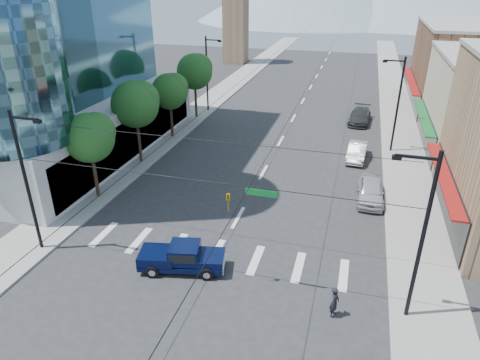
{
  "coord_description": "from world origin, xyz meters",
  "views": [
    {
      "loc": [
        7.22,
        -19.06,
        15.6
      ],
      "look_at": [
        0.15,
        5.96,
        3.0
      ],
      "focal_mm": 32.0,
      "sensor_mm": 36.0,
      "label": 1
    }
  ],
  "objects_px": {
    "pedestrian": "(335,302)",
    "parked_car_near": "(371,191)",
    "parked_car_far": "(360,116)",
    "pickup_truck": "(182,257)",
    "parked_car_mid": "(357,152)"
  },
  "relations": [
    {
      "from": "pedestrian",
      "to": "parked_car_near",
      "type": "distance_m",
      "value": 13.23
    },
    {
      "from": "parked_car_near",
      "to": "parked_car_far",
      "type": "height_order",
      "value": "parked_car_near"
    },
    {
      "from": "pedestrian",
      "to": "parked_car_near",
      "type": "xyz_separation_m",
      "value": [
        1.66,
        13.13,
        -0.04
      ]
    },
    {
      "from": "parked_car_near",
      "to": "parked_car_far",
      "type": "bearing_deg",
      "value": 93.21
    },
    {
      "from": "parked_car_far",
      "to": "parked_car_near",
      "type": "bearing_deg",
      "value": -81.51
    },
    {
      "from": "pedestrian",
      "to": "parked_car_far",
      "type": "bearing_deg",
      "value": 11.74
    },
    {
      "from": "parked_car_mid",
      "to": "parked_car_far",
      "type": "xyz_separation_m",
      "value": [
        -0.07,
        11.2,
        0.05
      ]
    },
    {
      "from": "pickup_truck",
      "to": "parked_car_near",
      "type": "bearing_deg",
      "value": 36.4
    },
    {
      "from": "parked_car_far",
      "to": "pickup_truck",
      "type": "bearing_deg",
      "value": -101.93
    },
    {
      "from": "parked_car_mid",
      "to": "parked_car_far",
      "type": "relative_size",
      "value": 0.83
    },
    {
      "from": "pedestrian",
      "to": "parked_car_near",
      "type": "height_order",
      "value": "pedestrian"
    },
    {
      "from": "pedestrian",
      "to": "parked_car_mid",
      "type": "distance_m",
      "value": 21.1
    },
    {
      "from": "parked_car_near",
      "to": "parked_car_mid",
      "type": "height_order",
      "value": "parked_car_near"
    },
    {
      "from": "pickup_truck",
      "to": "parked_car_near",
      "type": "height_order",
      "value": "pickup_truck"
    },
    {
      "from": "parked_car_near",
      "to": "parked_car_mid",
      "type": "distance_m",
      "value": 8.07
    }
  ]
}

